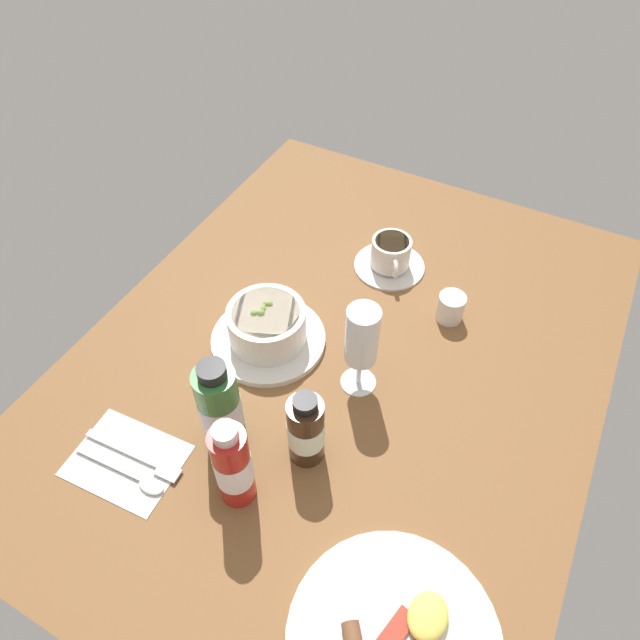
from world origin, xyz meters
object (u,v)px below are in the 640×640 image
(sauce_bottle_red, at_px, (233,466))
(porridge_bowl, at_px, (267,327))
(cutlery_setting, at_px, (129,462))
(coffee_cup, at_px, (391,256))
(breakfast_plate, at_px, (395,640))
(sauce_bottle_brown, at_px, (306,430))
(wine_glass, at_px, (362,339))
(creamer_jug, at_px, (450,307))
(sauce_bottle_green, at_px, (221,409))

(sauce_bottle_red, bearing_deg, porridge_bowl, -157.51)
(cutlery_setting, distance_m, coffee_cup, 0.59)
(sauce_bottle_red, height_order, breakfast_plate, sauce_bottle_red)
(porridge_bowl, relative_size, sauce_bottle_brown, 1.40)
(wine_glass, bearing_deg, cutlery_setting, -39.46)
(creamer_jug, distance_m, breakfast_plate, 0.54)
(porridge_bowl, bearing_deg, sauce_bottle_red, 22.49)
(wine_glass, distance_m, breakfast_plate, 0.39)
(cutlery_setting, relative_size, breakfast_plate, 0.66)
(coffee_cup, distance_m, sauce_bottle_brown, 0.43)
(wine_glass, bearing_deg, sauce_bottle_green, -34.83)
(porridge_bowl, bearing_deg, breakfast_plate, 48.80)
(sauce_bottle_brown, bearing_deg, sauce_bottle_green, -72.69)
(creamer_jug, relative_size, breakfast_plate, 0.22)
(porridge_bowl, relative_size, coffee_cup, 1.43)
(sauce_bottle_green, relative_size, sauce_bottle_red, 1.07)
(breakfast_plate, bearing_deg, cutlery_setting, -94.59)
(wine_glass, bearing_deg, sauce_bottle_red, -15.38)
(cutlery_setting, distance_m, sauce_bottle_brown, 0.27)
(cutlery_setting, xyz_separation_m, sauce_bottle_brown, (-0.14, 0.22, 0.06))
(creamer_jug, relative_size, sauce_bottle_green, 0.32)
(cutlery_setting, height_order, creamer_jug, creamer_jug)
(wine_glass, relative_size, sauce_bottle_brown, 1.22)
(cutlery_setting, height_order, sauce_bottle_red, sauce_bottle_red)
(sauce_bottle_red, bearing_deg, creamer_jug, 161.71)
(porridge_bowl, xyz_separation_m, breakfast_plate, (0.33, 0.38, -0.03))
(sauce_bottle_green, bearing_deg, cutlery_setting, -46.68)
(porridge_bowl, bearing_deg, sauce_bottle_green, 12.88)
(coffee_cup, bearing_deg, sauce_bottle_red, -0.53)
(porridge_bowl, xyz_separation_m, sauce_bottle_green, (0.19, 0.04, 0.05))
(wine_glass, bearing_deg, creamer_jug, 158.29)
(cutlery_setting, bearing_deg, wine_glass, 140.54)
(coffee_cup, distance_m, sauce_bottle_green, 0.47)
(sauce_bottle_red, bearing_deg, cutlery_setting, -77.28)
(cutlery_setting, height_order, sauce_bottle_brown, sauce_bottle_brown)
(creamer_jug, bearing_deg, porridge_bowl, -52.00)
(sauce_bottle_brown, bearing_deg, sauce_bottle_red, -29.18)
(sauce_bottle_green, distance_m, sauce_bottle_brown, 0.12)
(porridge_bowl, xyz_separation_m, sauce_bottle_brown, (0.16, 0.16, 0.03))
(creamer_jug, height_order, breakfast_plate, creamer_jug)
(porridge_bowl, relative_size, sauce_bottle_green, 1.09)
(cutlery_setting, distance_m, creamer_jug, 0.59)
(sauce_bottle_green, bearing_deg, coffee_cup, 171.85)
(cutlery_setting, bearing_deg, sauce_bottle_green, 133.32)
(sauce_bottle_green, xyz_separation_m, sauce_bottle_brown, (-0.04, 0.12, -0.02))
(coffee_cup, height_order, breakfast_plate, coffee_cup)
(porridge_bowl, relative_size, cutlery_setting, 1.16)
(porridge_bowl, xyz_separation_m, creamer_jug, (-0.20, 0.26, -0.01))
(coffee_cup, bearing_deg, sauce_bottle_green, -8.15)
(wine_glass, xyz_separation_m, sauce_bottle_green, (0.19, -0.13, -0.03))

